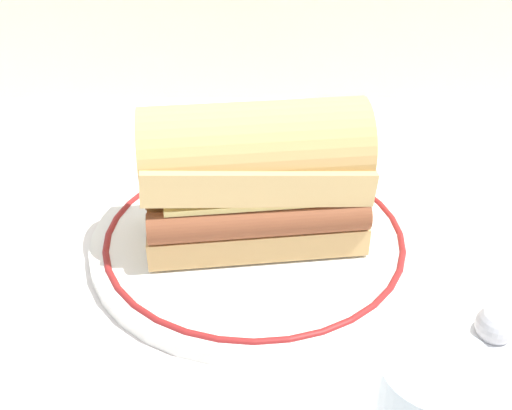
# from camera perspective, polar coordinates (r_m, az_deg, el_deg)

# --- Properties ---
(ground_plane) EXTENTS (1.50, 1.50, 0.00)m
(ground_plane) POSITION_cam_1_polar(r_m,az_deg,el_deg) (0.56, -0.52, -5.24)
(ground_plane) COLOR silver
(plate) EXTENTS (0.30, 0.30, 0.01)m
(plate) POSITION_cam_1_polar(r_m,az_deg,el_deg) (0.58, -0.00, -3.06)
(plate) COLOR white
(plate) RESTS_ON ground_plane
(sausage_sandwich) EXTENTS (0.20, 0.13, 0.13)m
(sausage_sandwich) POSITION_cam_1_polar(r_m,az_deg,el_deg) (0.54, -0.00, 2.85)
(sausage_sandwich) COLOR tan
(sausage_sandwich) RESTS_ON plate
(salt_shaker) EXTENTS (0.03, 0.03, 0.07)m
(salt_shaker) POSITION_cam_1_polar(r_m,az_deg,el_deg) (0.47, 20.64, -12.04)
(salt_shaker) COLOR white
(salt_shaker) RESTS_ON ground_plane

